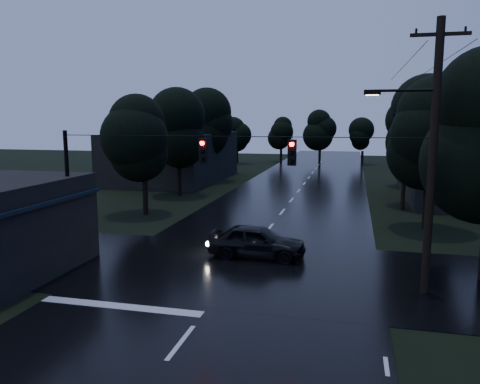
% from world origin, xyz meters
% --- Properties ---
extents(main_road, '(12.00, 120.00, 0.02)m').
position_xyz_m(main_road, '(0.00, 30.00, 0.00)').
color(main_road, black).
rests_on(main_road, ground).
extents(cross_street, '(60.00, 9.00, 0.02)m').
position_xyz_m(cross_street, '(0.00, 12.00, 0.00)').
color(cross_street, black).
rests_on(cross_street, ground).
extents(building_far_right, '(10.00, 14.00, 4.40)m').
position_xyz_m(building_far_right, '(14.00, 34.00, 2.20)').
color(building_far_right, black).
rests_on(building_far_right, ground).
extents(building_far_left, '(10.00, 16.00, 5.00)m').
position_xyz_m(building_far_left, '(-14.00, 40.00, 2.50)').
color(building_far_left, black).
rests_on(building_far_left, ground).
extents(utility_pole_main, '(3.50, 0.30, 10.00)m').
position_xyz_m(utility_pole_main, '(7.41, 11.00, 5.26)').
color(utility_pole_main, black).
rests_on(utility_pole_main, ground).
extents(utility_pole_far, '(2.00, 0.30, 7.50)m').
position_xyz_m(utility_pole_far, '(8.30, 28.00, 3.88)').
color(utility_pole_far, black).
rests_on(utility_pole_far, ground).
extents(anchor_pole_left, '(0.18, 0.18, 6.00)m').
position_xyz_m(anchor_pole_left, '(-7.50, 11.00, 3.00)').
color(anchor_pole_left, black).
rests_on(anchor_pole_left, ground).
extents(span_signals, '(15.00, 0.37, 1.12)m').
position_xyz_m(span_signals, '(0.56, 10.99, 5.24)').
color(span_signals, black).
rests_on(span_signals, ground).
extents(tree_left_a, '(3.92, 3.92, 8.26)m').
position_xyz_m(tree_left_a, '(-9.00, 22.00, 5.24)').
color(tree_left_a, black).
rests_on(tree_left_a, ground).
extents(tree_left_b, '(4.20, 4.20, 8.85)m').
position_xyz_m(tree_left_b, '(-9.60, 30.00, 5.62)').
color(tree_left_b, black).
rests_on(tree_left_b, ground).
extents(tree_left_c, '(4.48, 4.48, 9.44)m').
position_xyz_m(tree_left_c, '(-10.20, 40.00, 5.99)').
color(tree_left_c, black).
rests_on(tree_left_c, ground).
extents(tree_right_a, '(4.20, 4.20, 8.85)m').
position_xyz_m(tree_right_a, '(9.00, 22.00, 5.62)').
color(tree_right_a, black).
rests_on(tree_right_a, ground).
extents(tree_right_b, '(4.48, 4.48, 9.44)m').
position_xyz_m(tree_right_b, '(9.60, 30.00, 5.99)').
color(tree_right_b, black).
rests_on(tree_right_b, ground).
extents(tree_right_c, '(4.76, 4.76, 10.03)m').
position_xyz_m(tree_right_c, '(10.20, 40.00, 6.37)').
color(tree_right_c, black).
rests_on(tree_right_c, ground).
extents(car, '(4.62, 1.93, 1.56)m').
position_xyz_m(car, '(0.44, 13.95, 0.78)').
color(car, black).
rests_on(car, ground).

